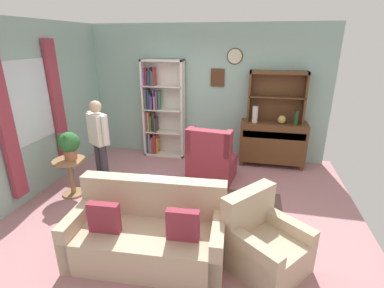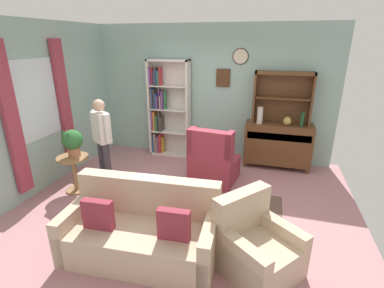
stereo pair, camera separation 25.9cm
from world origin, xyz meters
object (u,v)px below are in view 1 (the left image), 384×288
bookshelf (160,111)px  potted_plant_small (98,185)px  person_reading (99,139)px  sideboard (272,142)px  wingback_chair (211,162)px  plant_stand (71,173)px  couch_floral (149,233)px  vase_tall (255,114)px  sideboard_hutch (277,89)px  bottle_wine (296,118)px  potted_plant_large (69,144)px  armchair_floral (263,245)px  vase_round (282,120)px

bookshelf → potted_plant_small: 2.22m
potted_plant_small → person_reading: bearing=100.4°
sideboard → wingback_chair: size_ratio=1.24×
person_reading → sideboard: bearing=29.1°
wingback_chair → plant_stand: wingback_chair is taller
couch_floral → vase_tall: bearing=69.0°
potted_plant_small → bookshelf: bearing=77.0°
bookshelf → sideboard_hutch: (2.42, 0.03, 0.54)m
bottle_wine → potted_plant_small: (-3.27, -1.84, -0.87)m
sideboard → bottle_wine: size_ratio=4.54×
wingback_chair → potted_plant_large: bearing=-156.9°
couch_floral → sideboard: bearing=63.4°
sideboard_hutch → bottle_wine: (0.39, -0.20, -0.50)m
plant_stand → potted_plant_small: bearing=5.7°
bookshelf → plant_stand: 2.33m
sideboard_hutch → potted_plant_small: size_ratio=3.32×
bottle_wine → plant_stand: bottle_wine is taller
potted_plant_large → person_reading: bearing=40.9°
vase_tall → armchair_floral: size_ratio=0.31×
sideboard → couch_floral: 3.46m
plant_stand → potted_plant_large: 0.51m
plant_stand → person_reading: size_ratio=0.41×
sideboard_hutch → potted_plant_large: 3.94m
vase_tall → potted_plant_small: vase_tall is taller
sideboard_hutch → wingback_chair: size_ratio=1.05×
wingback_chair → potted_plant_large: potted_plant_large is taller
vase_round → plant_stand: size_ratio=0.27×
bottle_wine → vase_tall: bearing=179.3°
sideboard_hutch → vase_round: sideboard_hutch is taller
vase_round → couch_floral: (-1.68, -3.03, -0.69)m
bookshelf → plant_stand: bearing=-113.8°
bookshelf → bottle_wine: size_ratio=7.33×
vase_tall → bottle_wine: vase_tall is taller
bottle_wine → person_reading: size_ratio=0.18×
plant_stand → potted_plant_small: (0.44, 0.04, -0.20)m
sideboard → bottle_wine: (0.39, -0.09, 0.55)m
vase_tall → plant_stand: size_ratio=0.52×
potted_plant_small → sideboard: bearing=33.8°
potted_plant_large → vase_round: bearing=28.7°
potted_plant_small → person_reading: size_ratio=0.21×
wingback_chair → person_reading: person_reading is taller
plant_stand → sideboard_hutch: bearing=32.0°
vase_round → potted_plant_small: bearing=-148.3°
vase_tall → plant_stand: bearing=-147.2°
vase_tall → bookshelf: bearing=175.4°
sideboard → wingback_chair: bearing=-137.7°
wingback_chair → potted_plant_large: (-2.19, -0.93, 0.52)m
couch_floral → bottle_wine: bearing=57.2°
sideboard_hutch → vase_round: bearing=-53.5°
bookshelf → vase_tall: bearing=-4.6°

